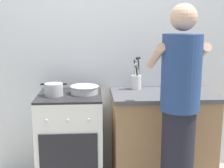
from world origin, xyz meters
name	(u,v)px	position (x,y,z in m)	size (l,w,h in m)	color
back_wall	(124,53)	(0.20, 0.50, 1.25)	(3.20, 0.10, 2.50)	silver
countertop	(162,137)	(0.55, 0.15, 0.45)	(1.00, 0.60, 0.90)	#99724C
stove_range	(71,139)	(-0.35, 0.15, 0.45)	(0.60, 0.62, 0.90)	white
pot	(54,89)	(-0.49, 0.11, 0.96)	(0.24, 0.17, 0.11)	#B2B2B7
mixing_bowl	(84,89)	(-0.21, 0.17, 0.94)	(0.28, 0.28, 0.08)	#B7B7BC
utensil_crock	(136,79)	(0.31, 0.34, 1.00)	(0.10, 0.10, 0.33)	silver
spice_bottle	(166,89)	(0.56, 0.10, 0.95)	(0.04, 0.04, 0.09)	silver
oil_bottle	(192,82)	(0.80, 0.09, 1.01)	(0.06, 0.06, 0.26)	gold
person	(179,115)	(0.53, -0.43, 0.86)	(0.41, 0.50, 1.70)	black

